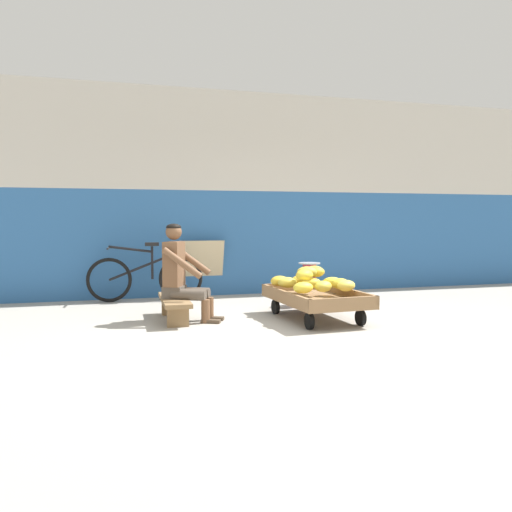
# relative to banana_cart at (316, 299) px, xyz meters

# --- Properties ---
(ground_plane) EXTENTS (80.00, 80.00, 0.00)m
(ground_plane) POSITION_rel_banana_cart_xyz_m (-0.53, -0.92, -0.24)
(ground_plane) COLOR #A39E93
(back_wall) EXTENTS (16.00, 0.30, 3.18)m
(back_wall) POSITION_rel_banana_cart_xyz_m (-0.53, 2.46, 1.35)
(back_wall) COLOR #2D609E
(back_wall) RESTS_ON ground
(banana_cart) EXTENTS (0.92, 1.48, 0.36)m
(banana_cart) POSITION_rel_banana_cart_xyz_m (0.00, 0.00, 0.00)
(banana_cart) COLOR #8E6B47
(banana_cart) RESTS_ON ground
(banana_pile) EXTENTS (0.89, 0.95, 0.27)m
(banana_pile) POSITION_rel_banana_cart_xyz_m (-0.02, 0.07, 0.22)
(banana_pile) COLOR gold
(banana_pile) RESTS_ON banana_cart
(low_bench) EXTENTS (0.34, 1.11, 0.27)m
(low_bench) POSITION_rel_banana_cart_xyz_m (-1.62, 0.41, -0.04)
(low_bench) COLOR olive
(low_bench) RESTS_ON ground
(vendor_seated) EXTENTS (0.74, 0.63, 1.14)m
(vendor_seated) POSITION_rel_banana_cart_xyz_m (-1.54, 0.37, 0.33)
(vendor_seated) COLOR brown
(vendor_seated) RESTS_ON ground
(plastic_crate) EXTENTS (0.36, 0.28, 0.30)m
(plastic_crate) POSITION_rel_banana_cart_xyz_m (0.32, 1.00, -0.09)
(plastic_crate) COLOR red
(plastic_crate) RESTS_ON ground
(weighing_scale) EXTENTS (0.30, 0.30, 0.29)m
(weighing_scale) POSITION_rel_banana_cart_xyz_m (0.32, 1.00, 0.21)
(weighing_scale) COLOR #28282D
(weighing_scale) RESTS_ON plastic_crate
(bicycle_near_left) EXTENTS (1.66, 0.48, 0.86)m
(bicycle_near_left) POSITION_rel_banana_cart_xyz_m (-1.83, 2.01, 0.11)
(bicycle_near_left) COLOR black
(bicycle_near_left) RESTS_ON ground
(sign_board) EXTENTS (0.70, 0.28, 0.87)m
(sign_board) POSITION_rel_banana_cart_xyz_m (-0.97, 2.29, 0.19)
(sign_board) COLOR #C6B289
(sign_board) RESTS_ON ground
(shopping_bag) EXTENTS (0.18, 0.12, 0.24)m
(shopping_bag) POSITION_rel_banana_cart_xyz_m (0.42, 0.61, -0.12)
(shopping_bag) COLOR #3370B7
(shopping_bag) RESTS_ON ground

